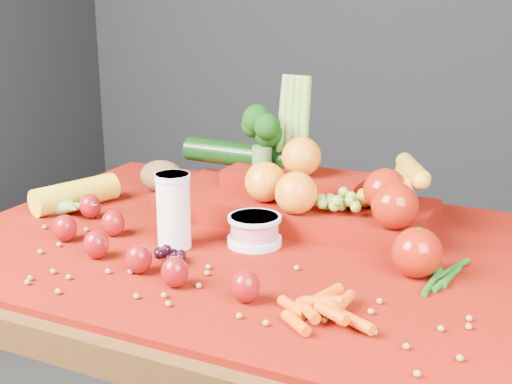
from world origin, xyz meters
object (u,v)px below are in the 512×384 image
at_px(table, 251,297).
at_px(yogurt_bowl, 255,229).
at_px(milk_glass, 173,208).
at_px(produce_mound, 307,190).

xyz_separation_m(table, yogurt_bowl, (0.01, -0.01, 0.14)).
bearing_deg(yogurt_bowl, milk_glass, -149.54).
xyz_separation_m(yogurt_bowl, produce_mound, (0.03, 0.16, 0.03)).
relative_size(yogurt_bowl, produce_mound, 0.16).
distance_m(milk_glass, yogurt_bowl, 0.15).
bearing_deg(table, yogurt_bowl, -32.99).
height_order(milk_glass, produce_mound, produce_mound).
relative_size(table, yogurt_bowl, 11.40).
distance_m(yogurt_bowl, produce_mound, 0.17).
height_order(milk_glass, yogurt_bowl, milk_glass).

